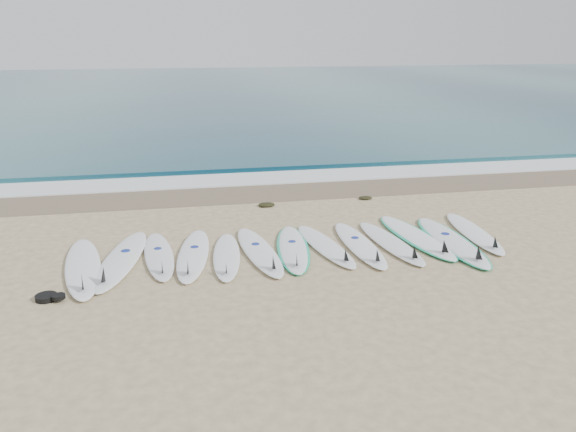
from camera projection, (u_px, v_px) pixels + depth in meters
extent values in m
plane|color=tan|center=(294.00, 251.00, 10.45)|extent=(120.00, 120.00, 0.00)
cube|color=#1C505F|center=(204.00, 89.00, 40.78)|extent=(120.00, 55.00, 0.03)
cube|color=brown|center=(261.00, 193.00, 14.27)|extent=(120.00, 1.80, 0.01)
cube|color=silver|center=(254.00, 179.00, 15.57)|extent=(120.00, 1.40, 0.04)
cube|color=#1C505F|center=(247.00, 166.00, 16.97)|extent=(120.00, 1.00, 0.10)
ellipsoid|color=white|center=(83.00, 266.00, 9.63)|extent=(1.01, 2.91, 0.09)
cone|color=black|center=(82.00, 281.00, 8.64)|extent=(0.28, 0.34, 0.30)
ellipsoid|color=white|center=(122.00, 259.00, 9.95)|extent=(1.09, 2.93, 0.09)
cone|color=black|center=(103.00, 274.00, 8.90)|extent=(0.29, 0.34, 0.31)
cylinder|color=navy|center=(126.00, 251.00, 10.19)|extent=(0.19, 0.19, 0.01)
ellipsoid|color=white|center=(159.00, 255.00, 10.14)|extent=(0.73, 2.48, 0.08)
cone|color=black|center=(162.00, 266.00, 9.28)|extent=(0.23, 0.28, 0.26)
cylinder|color=navy|center=(158.00, 248.00, 10.34)|extent=(0.15, 0.15, 0.01)
ellipsoid|color=white|center=(193.00, 254.00, 10.18)|extent=(0.85, 2.66, 0.08)
cone|color=black|center=(188.00, 267.00, 9.22)|extent=(0.25, 0.30, 0.28)
cylinder|color=navy|center=(194.00, 247.00, 10.40)|extent=(0.17, 0.17, 0.01)
ellipsoid|color=white|center=(227.00, 256.00, 10.12)|extent=(0.70, 2.37, 0.08)
cone|color=black|center=(226.00, 267.00, 9.27)|extent=(0.22, 0.27, 0.25)
ellipsoid|color=white|center=(259.00, 251.00, 10.33)|extent=(0.84, 2.67, 0.08)
cone|color=black|center=(273.00, 262.00, 9.42)|extent=(0.25, 0.30, 0.28)
cylinder|color=navy|center=(255.00, 244.00, 10.55)|extent=(0.17, 0.17, 0.01)
ellipsoid|color=white|center=(293.00, 248.00, 10.48)|extent=(0.83, 2.53, 0.08)
ellipsoid|color=#20C391|center=(293.00, 248.00, 10.48)|extent=(0.92, 2.56, 0.06)
cone|color=black|center=(297.00, 259.00, 9.57)|extent=(0.24, 0.29, 0.26)
cylinder|color=navy|center=(292.00, 241.00, 10.69)|extent=(0.16, 0.16, 0.01)
ellipsoid|color=white|center=(325.00, 245.00, 10.61)|extent=(0.89, 2.49, 0.08)
cone|color=black|center=(346.00, 255.00, 9.77)|extent=(0.25, 0.29, 0.26)
ellipsoid|color=white|center=(359.00, 244.00, 10.66)|extent=(0.60, 2.58, 0.08)
cone|color=black|center=(377.00, 255.00, 9.74)|extent=(0.22, 0.28, 0.27)
cylinder|color=navy|center=(355.00, 238.00, 10.88)|extent=(0.15, 0.15, 0.01)
ellipsoid|color=white|center=(390.00, 242.00, 10.76)|extent=(0.79, 2.55, 0.08)
cone|color=black|center=(414.00, 252.00, 9.88)|extent=(0.24, 0.29, 0.27)
ellipsoid|color=white|center=(416.00, 236.00, 11.07)|extent=(0.89, 2.77, 0.09)
ellipsoid|color=#20C391|center=(416.00, 237.00, 11.07)|extent=(0.99, 2.80, 0.06)
cone|color=black|center=(445.00, 246.00, 10.12)|extent=(0.26, 0.32, 0.29)
ellipsoid|color=white|center=(451.00, 241.00, 10.82)|extent=(0.66, 2.88, 0.09)
ellipsoid|color=#20C391|center=(451.00, 241.00, 10.82)|extent=(0.76, 2.90, 0.07)
cone|color=black|center=(479.00, 253.00, 9.79)|extent=(0.25, 0.31, 0.31)
cylinder|color=navy|center=(445.00, 234.00, 11.06)|extent=(0.17, 0.17, 0.01)
ellipsoid|color=white|center=(473.00, 232.00, 11.29)|extent=(0.75, 2.58, 0.08)
cone|color=black|center=(495.00, 242.00, 10.37)|extent=(0.24, 0.29, 0.27)
ellipsoid|color=black|center=(267.00, 205.00, 13.15)|extent=(0.39, 0.30, 0.08)
ellipsoid|color=black|center=(365.00, 198.00, 13.72)|extent=(0.33, 0.26, 0.06)
cylinder|color=black|center=(46.00, 297.00, 8.52)|extent=(0.32, 0.32, 0.08)
cylinder|color=black|center=(59.00, 297.00, 8.45)|extent=(0.20, 0.20, 0.06)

